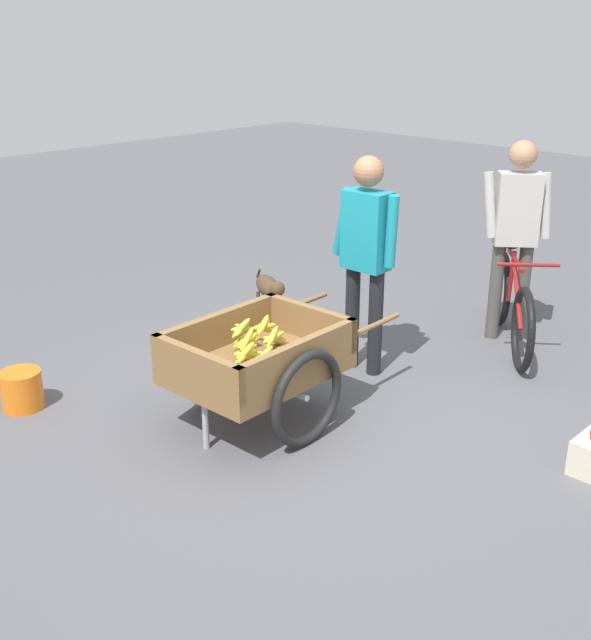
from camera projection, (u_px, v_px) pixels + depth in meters
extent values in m
plane|color=#56565B|center=(320.00, 426.00, 5.20)|extent=(24.00, 24.00, 0.00)
cube|color=olive|center=(257.00, 368.00, 5.12)|extent=(1.13, 0.84, 0.10)
cube|color=olive|center=(197.00, 369.00, 4.69)|extent=(0.09, 0.80, 0.24)
cube|color=olive|center=(309.00, 322.00, 5.42)|extent=(0.09, 0.80, 0.24)
cube|color=olive|center=(299.00, 359.00, 4.82)|extent=(1.10, 0.10, 0.24)
cube|color=olive|center=(218.00, 330.00, 5.29)|extent=(1.10, 0.10, 0.24)
torus|color=black|center=(308.00, 399.00, 4.87)|extent=(0.64, 0.08, 0.64)
torus|color=black|center=(213.00, 361.00, 5.42)|extent=(0.64, 0.08, 0.64)
cylinder|color=#9E9EA8|center=(258.00, 379.00, 5.14)|extent=(0.07, 0.88, 0.04)
cylinder|color=olive|center=(375.00, 325.00, 5.42)|extent=(0.55, 0.05, 0.04)
cylinder|color=olive|center=(302.00, 303.00, 5.85)|extent=(0.55, 0.05, 0.04)
cylinder|color=#9E9EA8|center=(205.00, 423.00, 4.87)|extent=(0.04, 0.04, 0.35)
ellipsoid|color=gold|center=(246.00, 340.00, 5.28)|extent=(0.18, 0.08, 0.13)
ellipsoid|color=gold|center=(244.00, 340.00, 5.26)|extent=(0.18, 0.06, 0.05)
ellipsoid|color=gold|center=(243.00, 340.00, 5.24)|extent=(0.18, 0.07, 0.13)
ellipsoid|color=gold|center=(248.00, 356.00, 4.82)|extent=(0.18, 0.08, 0.14)
ellipsoid|color=gold|center=(247.00, 355.00, 4.80)|extent=(0.19, 0.08, 0.10)
ellipsoid|color=gold|center=(246.00, 354.00, 4.79)|extent=(0.18, 0.06, 0.05)
ellipsoid|color=gold|center=(245.00, 354.00, 4.77)|extent=(0.19, 0.09, 0.10)
ellipsoid|color=gold|center=(245.00, 353.00, 4.76)|extent=(0.17, 0.07, 0.15)
ellipsoid|color=gold|center=(249.00, 343.00, 5.10)|extent=(0.18, 0.07, 0.13)
ellipsoid|color=gold|center=(249.00, 342.00, 5.09)|extent=(0.19, 0.07, 0.11)
ellipsoid|color=gold|center=(248.00, 341.00, 5.07)|extent=(0.18, 0.07, 0.05)
ellipsoid|color=gold|center=(247.00, 341.00, 5.05)|extent=(0.19, 0.05, 0.11)
ellipsoid|color=gold|center=(247.00, 340.00, 5.04)|extent=(0.18, 0.09, 0.14)
ellipsoid|color=gold|center=(275.00, 339.00, 5.31)|extent=(0.17, 0.08, 0.15)
ellipsoid|color=gold|center=(274.00, 339.00, 5.29)|extent=(0.19, 0.10, 0.10)
ellipsoid|color=gold|center=(274.00, 338.00, 5.28)|extent=(0.19, 0.08, 0.05)
ellipsoid|color=gold|center=(273.00, 338.00, 5.26)|extent=(0.19, 0.08, 0.09)
ellipsoid|color=gold|center=(272.00, 337.00, 5.24)|extent=(0.17, 0.09, 0.15)
ellipsoid|color=gold|center=(265.00, 328.00, 5.40)|extent=(0.18, 0.08, 0.14)
ellipsoid|color=gold|center=(264.00, 327.00, 5.39)|extent=(0.19, 0.12, 0.09)
ellipsoid|color=gold|center=(264.00, 327.00, 5.37)|extent=(0.19, 0.11, 0.05)
ellipsoid|color=gold|center=(263.00, 326.00, 5.36)|extent=(0.19, 0.10, 0.10)
ellipsoid|color=gold|center=(263.00, 325.00, 5.34)|extent=(0.18, 0.10, 0.13)
ellipsoid|color=gold|center=(276.00, 359.00, 4.89)|extent=(0.18, 0.10, 0.14)
ellipsoid|color=gold|center=(274.00, 359.00, 4.87)|extent=(0.18, 0.07, 0.05)
ellipsoid|color=gold|center=(273.00, 359.00, 4.85)|extent=(0.18, 0.07, 0.15)
ellipsoid|color=gold|center=(247.00, 352.00, 5.12)|extent=(0.18, 0.11, 0.13)
ellipsoid|color=gold|center=(246.00, 352.00, 5.10)|extent=(0.19, 0.05, 0.09)
ellipsoid|color=gold|center=(246.00, 351.00, 5.09)|extent=(0.19, 0.09, 0.05)
ellipsoid|color=gold|center=(246.00, 350.00, 5.07)|extent=(0.19, 0.09, 0.09)
ellipsoid|color=gold|center=(245.00, 350.00, 5.06)|extent=(0.17, 0.10, 0.15)
ellipsoid|color=gold|center=(267.00, 357.00, 4.83)|extent=(0.17, 0.05, 0.14)
ellipsoid|color=gold|center=(265.00, 357.00, 4.81)|extent=(0.18, 0.07, 0.05)
ellipsoid|color=gold|center=(263.00, 356.00, 4.78)|extent=(0.17, 0.09, 0.14)
ellipsoid|color=gold|center=(244.00, 330.00, 5.18)|extent=(0.17, 0.07, 0.15)
ellipsoid|color=gold|center=(243.00, 329.00, 5.16)|extent=(0.19, 0.09, 0.07)
ellipsoid|color=gold|center=(242.00, 329.00, 5.14)|extent=(0.19, 0.10, 0.09)
ellipsoid|color=gold|center=(241.00, 328.00, 5.12)|extent=(0.17, 0.07, 0.15)
cylinder|color=black|center=(375.00, 323.00, 5.84)|extent=(0.11, 0.11, 0.82)
cylinder|color=black|center=(352.00, 316.00, 5.98)|extent=(0.11, 0.11, 0.82)
cube|color=teal|center=(367.00, 230.00, 5.66)|extent=(0.21, 0.35, 0.58)
sphere|color=#9E704C|center=(369.00, 171.00, 5.50)|extent=(0.22, 0.22, 0.22)
cylinder|color=teal|center=(392.00, 232.00, 5.51)|extent=(0.08, 0.10, 0.52)
cylinder|color=teal|center=(343.00, 222.00, 5.79)|extent=(0.08, 0.18, 0.53)
torus|color=black|center=(523.00, 329.00, 5.94)|extent=(0.55, 0.46, 0.66)
torus|color=black|center=(501.00, 288.00, 6.87)|extent=(0.55, 0.46, 0.66)
cylinder|color=maroon|center=(516.00, 260.00, 6.26)|extent=(0.49, 0.41, 0.04)
cylinder|color=maroon|center=(511.00, 277.00, 6.44)|extent=(0.10, 0.09, 0.45)
cylinder|color=maroon|center=(517.00, 294.00, 6.18)|extent=(0.43, 0.36, 0.43)
ellipsoid|color=black|center=(514.00, 245.00, 6.36)|extent=(0.20, 0.08, 0.06)
cylinder|color=maroon|center=(528.00, 265.00, 5.81)|extent=(0.31, 0.37, 0.03)
cylinder|color=#4C4742|center=(522.00, 292.00, 6.51)|extent=(0.11, 0.11, 0.83)
cylinder|color=#4C4742|center=(496.00, 291.00, 6.53)|extent=(0.11, 0.11, 0.83)
cube|color=#B7B2AD|center=(518.00, 209.00, 6.26)|extent=(0.37, 0.39, 0.59)
sphere|color=tan|center=(523.00, 155.00, 6.11)|extent=(0.22, 0.22, 0.22)
cylinder|color=#B7B2AD|center=(546.00, 206.00, 6.24)|extent=(0.08, 0.13, 0.53)
cylinder|color=#B7B2AD|center=(490.00, 205.00, 6.27)|extent=(0.08, 0.16, 0.53)
ellipsoid|color=#4C3823|center=(268.00, 286.00, 7.10)|extent=(0.36, 0.47, 0.18)
sphere|color=#4C3823|center=(277.00, 289.00, 6.85)|extent=(0.14, 0.14, 0.14)
cylinder|color=#4C3823|center=(259.00, 273.00, 7.34)|extent=(0.07, 0.11, 0.12)
cylinder|color=#4C3823|center=(278.00, 309.00, 7.07)|extent=(0.04, 0.04, 0.18)
cylinder|color=#4C3823|center=(267.00, 310.00, 7.04)|extent=(0.04, 0.04, 0.18)
cylinder|color=#4C3823|center=(269.00, 299.00, 7.30)|extent=(0.04, 0.04, 0.18)
cylinder|color=#4C3823|center=(258.00, 301.00, 7.27)|extent=(0.04, 0.04, 0.18)
cylinder|color=orange|center=(22.00, 390.00, 5.40)|extent=(0.28, 0.28, 0.27)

